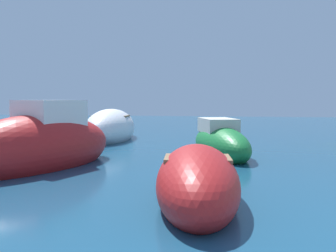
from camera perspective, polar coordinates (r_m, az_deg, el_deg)
The scene contains 4 objects.
moored_boat_3 at distance 19.27m, azimuth -8.92°, elevation -0.39°, with size 2.82×6.05×2.05m.
moored_boat_4 at distance 11.97m, azimuth -19.29°, elevation -2.91°, with size 4.18×6.17×2.54m.
moored_boat_6 at distance 7.52m, azimuth 4.59°, elevation -8.71°, with size 2.14×4.49×1.48m.
moored_boat_7 at distance 13.91m, azimuth 8.15°, elevation -2.60°, with size 3.03×5.09×1.68m.
Camera 1 is at (-4.88, -5.18, 2.09)m, focal length 39.18 mm.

